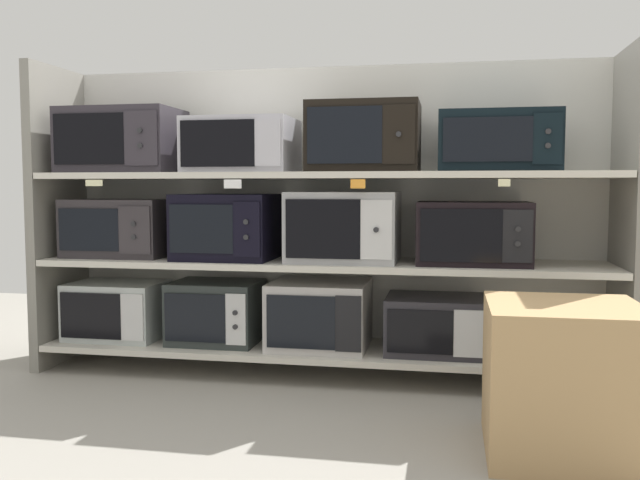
{
  "coord_description": "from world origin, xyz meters",
  "views": [
    {
      "loc": [
        0.62,
        -3.23,
        0.93
      ],
      "look_at": [
        0.0,
        0.0,
        0.67
      ],
      "focal_mm": 38.11,
      "sensor_mm": 36.0,
      "label": 1
    }
  ],
  "objects": [
    {
      "name": "shipping_carton",
      "position": [
        1.01,
        -0.82,
        0.26
      ],
      "size": [
        0.52,
        0.52,
        0.52
      ],
      "primitive_type": "cube",
      "color": "tan",
      "rests_on": "ground"
    },
    {
      "name": "upright_right",
      "position": [
        1.4,
        0.0,
        0.77
      ],
      "size": [
        0.05,
        0.5,
        1.54
      ],
      "primitive_type": "cube",
      "color": "gray",
      "rests_on": "ground"
    },
    {
      "name": "microwave_2",
      "position": [
        0.0,
        -0.0,
        0.3
      ],
      "size": [
        0.47,
        0.42,
        0.32
      ],
      "color": "#BCB8B5",
      "rests_on": "shelf_0"
    },
    {
      "name": "ground",
      "position": [
        0.0,
        -1.0,
        -0.01
      ],
      "size": [
        6.74,
        6.0,
        0.02
      ],
      "primitive_type": "cube",
      "color": "gray"
    },
    {
      "name": "microwave_9",
      "position": [
        -0.39,
        -0.0,
        1.13
      ],
      "size": [
        0.51,
        0.41,
        0.27
      ],
      "color": "#B4B2BC",
      "rests_on": "shelf_2"
    },
    {
      "name": "price_tag_3",
      "position": [
        0.84,
        -0.26,
        0.94
      ],
      "size": [
        0.05,
        0.0,
        0.03
      ],
      "primitive_type": "cube",
      "color": "beige"
    },
    {
      "name": "microwave_10",
      "position": [
        0.22,
        -0.0,
        1.16
      ],
      "size": [
        0.52,
        0.38,
        0.33
      ],
      "color": "black",
      "rests_on": "shelf_2"
    },
    {
      "name": "shelf_0",
      "position": [
        0.0,
        0.0,
        0.12
      ],
      "size": [
        2.74,
        0.5,
        0.03
      ],
      "primitive_type": "cube",
      "color": "beige",
      "rests_on": "ground"
    },
    {
      "name": "back_panel",
      "position": [
        0.0,
        0.27,
        0.77
      ],
      "size": [
        2.94,
        0.04,
        1.54
      ],
      "primitive_type": "cube",
      "color": "beige",
      "rests_on": "ground"
    },
    {
      "name": "microwave_6",
      "position": [
        0.12,
        -0.0,
        0.73
      ],
      "size": [
        0.52,
        0.43,
        0.33
      ],
      "color": "#A3A3A7",
      "rests_on": "shelf_1"
    },
    {
      "name": "shelf_2",
      "position": [
        0.0,
        0.0,
        0.98
      ],
      "size": [
        2.74,
        0.5,
        0.03
      ],
      "primitive_type": "cube",
      "color": "beige"
    },
    {
      "name": "price_tag_1",
      "position": [
        -0.36,
        -0.26,
        0.94
      ],
      "size": [
        0.08,
        0.0,
        0.04
      ],
      "primitive_type": "cube",
      "color": "white"
    },
    {
      "name": "microwave_7",
      "position": [
        0.73,
        -0.0,
        0.71
      ],
      "size": [
        0.51,
        0.39,
        0.29
      ],
      "color": "black",
      "rests_on": "shelf_1"
    },
    {
      "name": "price_tag_0",
      "position": [
        -1.05,
        -0.26,
        0.94
      ],
      "size": [
        0.09,
        0.0,
        0.03
      ],
      "primitive_type": "cube",
      "color": "beige"
    },
    {
      "name": "shelf_1",
      "position": [
        0.0,
        0.0,
        0.55
      ],
      "size": [
        2.74,
        0.5,
        0.03
      ],
      "primitive_type": "cube",
      "color": "beige"
    },
    {
      "name": "upright_left",
      "position": [
        -1.4,
        0.0,
        0.77
      ],
      "size": [
        0.05,
        0.5,
        1.54
      ],
      "primitive_type": "cube",
      "color": "gray",
      "rests_on": "ground"
    },
    {
      "name": "microwave_4",
      "position": [
        -1.05,
        -0.0,
        0.71
      ],
      "size": [
        0.51,
        0.35,
        0.29
      ],
      "color": "#302B2E",
      "rests_on": "shelf_1"
    },
    {
      "name": "microwave_8",
      "position": [
        -1.02,
        -0.0,
        1.16
      ],
      "size": [
        0.57,
        0.4,
        0.33
      ],
      "color": "#2E2930",
      "rests_on": "shelf_2"
    },
    {
      "name": "microwave_3",
      "position": [
        0.56,
        -0.0,
        0.27
      ],
      "size": [
        0.46,
        0.37,
        0.27
      ],
      "color": "#2B2A30",
      "rests_on": "shelf_0"
    },
    {
      "name": "microwave_1",
      "position": [
        -0.54,
        -0.0,
        0.29
      ],
      "size": [
        0.43,
        0.36,
        0.31
      ],
      "color": "#2A302F",
      "rests_on": "shelf_0"
    },
    {
      "name": "microwave_5",
      "position": [
        -0.47,
        -0.0,
        0.73
      ],
      "size": [
        0.47,
        0.44,
        0.32
      ],
      "color": "black",
      "rests_on": "shelf_1"
    },
    {
      "name": "microwave_0",
      "position": [
        -1.07,
        -0.0,
        0.28
      ],
      "size": [
        0.47,
        0.35,
        0.29
      ],
      "color": "#B6BEBC",
      "rests_on": "shelf_0"
    },
    {
      "name": "price_tag_2",
      "position": [
        0.22,
        -0.26,
        0.94
      ],
      "size": [
        0.07,
        0.0,
        0.04
      ],
      "primitive_type": "cube",
      "color": "orange"
    },
    {
      "name": "microwave_11",
      "position": [
        0.83,
        -0.0,
        1.13
      ],
      "size": [
        0.53,
        0.38,
        0.27
      ],
      "color": "black",
      "rests_on": "shelf_2"
    }
  ]
}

